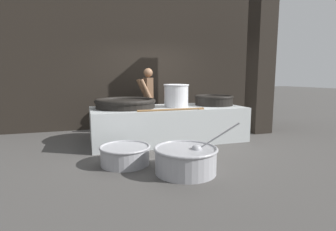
% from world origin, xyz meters
% --- Properties ---
extents(ground_plane, '(60.00, 60.00, 0.00)m').
position_xyz_m(ground_plane, '(0.00, 0.00, 0.00)').
color(ground_plane, '#474442').
extents(back_wall, '(8.31, 0.24, 4.09)m').
position_xyz_m(back_wall, '(0.00, 1.97, 2.04)').
color(back_wall, black).
rests_on(back_wall, ground_plane).
extents(support_pillar, '(0.52, 0.52, 4.09)m').
position_xyz_m(support_pillar, '(2.57, 0.17, 2.04)').
color(support_pillar, black).
rests_on(support_pillar, ground_plane).
extents(hearth_platform, '(3.44, 1.44, 0.77)m').
position_xyz_m(hearth_platform, '(0.00, 0.00, 0.39)').
color(hearth_platform, '#B2B7B7').
rests_on(hearth_platform, ground_plane).
extents(giant_wok_near, '(1.35, 1.35, 0.21)m').
position_xyz_m(giant_wok_near, '(-0.95, 0.14, 0.88)').
color(giant_wok_near, black).
rests_on(giant_wok_near, hearth_platform).
extents(giant_wok_far, '(0.94, 0.94, 0.24)m').
position_xyz_m(giant_wok_far, '(1.20, 0.07, 0.90)').
color(giant_wok_far, black).
rests_on(giant_wok_far, hearth_platform).
extents(stock_pot, '(0.59, 0.59, 0.52)m').
position_xyz_m(stock_pot, '(0.19, -0.01, 1.04)').
color(stock_pot, silver).
rests_on(stock_pot, hearth_platform).
extents(stirring_paddle, '(1.44, 0.10, 0.04)m').
position_xyz_m(stirring_paddle, '(-0.06, -0.62, 0.79)').
color(stirring_paddle, brown).
rests_on(stirring_paddle, hearth_platform).
extents(cook, '(0.40, 0.62, 1.68)m').
position_xyz_m(cook, '(-0.23, 1.01, 0.91)').
color(cook, brown).
rests_on(cook, ground_plane).
extents(prep_bowl_vegetables, '(1.20, 0.98, 0.80)m').
position_xyz_m(prep_bowl_vegetables, '(-0.38, -2.07, 0.22)').
color(prep_bowl_vegetables, '#9E9EA3').
rests_on(prep_bowl_vegetables, ground_plane).
extents(prep_bowl_meat, '(0.85, 0.85, 0.32)m').
position_xyz_m(prep_bowl_meat, '(-1.20, -1.40, 0.17)').
color(prep_bowl_meat, '#9E9EA3').
rests_on(prep_bowl_meat, ground_plane).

